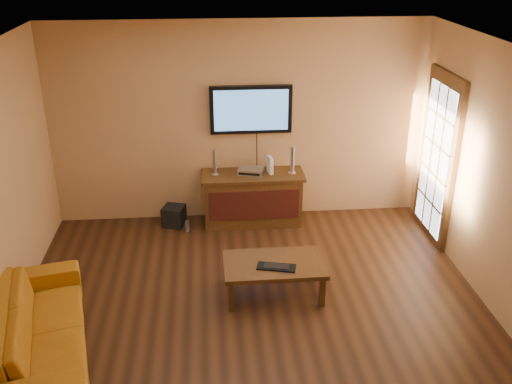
{
  "coord_description": "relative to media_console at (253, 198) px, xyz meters",
  "views": [
    {
      "loc": [
        -0.41,
        -4.8,
        3.63
      ],
      "look_at": [
        0.08,
        0.8,
        1.1
      ],
      "focal_mm": 40.0,
      "sensor_mm": 36.0,
      "label": 1
    }
  ],
  "objects": [
    {
      "name": "ground_plane",
      "position": [
        -0.15,
        -2.23,
        -0.36
      ],
      "size": [
        5.0,
        5.0,
        0.0
      ],
      "primitive_type": "plane",
      "color": "black",
      "rests_on": "ground"
    },
    {
      "name": "room_walls",
      "position": [
        -0.15,
        -1.61,
        1.33
      ],
      "size": [
        5.0,
        5.0,
        5.0
      ],
      "color": "tan",
      "rests_on": "ground"
    },
    {
      "name": "french_door",
      "position": [
        2.3,
        -0.53,
        0.69
      ],
      "size": [
        0.07,
        1.02,
        2.22
      ],
      "color": "#3D230D",
      "rests_on": "ground"
    },
    {
      "name": "media_console",
      "position": [
        0.0,
        0.0,
        0.0
      ],
      "size": [
        1.38,
        0.53,
        0.72
      ],
      "color": "#3D230D",
      "rests_on": "ground"
    },
    {
      "name": "television",
      "position": [
        0.0,
        0.22,
        1.18
      ],
      "size": [
        1.08,
        0.08,
        0.64
      ],
      "color": "black",
      "rests_on": "ground"
    },
    {
      "name": "coffee_table",
      "position": [
        0.09,
        -1.76,
        -0.01
      ],
      "size": [
        1.09,
        0.66,
        0.4
      ],
      "color": "#3D230D",
      "rests_on": "ground"
    },
    {
      "name": "sofa",
      "position": [
        -2.19,
        -2.57,
        0.03
      ],
      "size": [
        1.03,
        2.09,
        0.79
      ],
      "primitive_type": "imported",
      "rotation": [
        0.0,
        0.0,
        1.8
      ],
      "color": "#A66612",
      "rests_on": "ground"
    },
    {
      "name": "speaker_left",
      "position": [
        -0.5,
        0.03,
        0.52
      ],
      "size": [
        0.09,
        0.09,
        0.35
      ],
      "color": "silver",
      "rests_on": "media_console"
    },
    {
      "name": "speaker_right",
      "position": [
        0.53,
        -0.01,
        0.53
      ],
      "size": [
        0.1,
        0.1,
        0.37
      ],
      "color": "silver",
      "rests_on": "media_console"
    },
    {
      "name": "av_receiver",
      "position": [
        -0.02,
        0.02,
        0.39
      ],
      "size": [
        0.38,
        0.32,
        0.08
      ],
      "primitive_type": "cube",
      "rotation": [
        0.0,
        0.0,
        -0.28
      ],
      "color": "silver",
      "rests_on": "media_console"
    },
    {
      "name": "game_console",
      "position": [
        0.24,
        0.03,
        0.47
      ],
      "size": [
        0.08,
        0.17,
        0.23
      ],
      "primitive_type": "cube",
      "rotation": [
        0.0,
        0.0,
        0.19
      ],
      "color": "white",
      "rests_on": "media_console"
    },
    {
      "name": "subwoofer",
      "position": [
        -1.08,
        0.01,
        -0.22
      ],
      "size": [
        0.34,
        0.34,
        0.27
      ],
      "primitive_type": "cube",
      "rotation": [
        0.0,
        0.0,
        -0.31
      ],
      "color": "black",
      "rests_on": "ground"
    },
    {
      "name": "bottle",
      "position": [
        -0.89,
        -0.23,
        -0.27
      ],
      "size": [
        0.06,
        0.06,
        0.19
      ],
      "color": "white",
      "rests_on": "ground"
    },
    {
      "name": "keyboard",
      "position": [
        0.1,
        -1.86,
        0.05
      ],
      "size": [
        0.44,
        0.25,
        0.02
      ],
      "color": "black",
      "rests_on": "coffee_table"
    }
  ]
}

